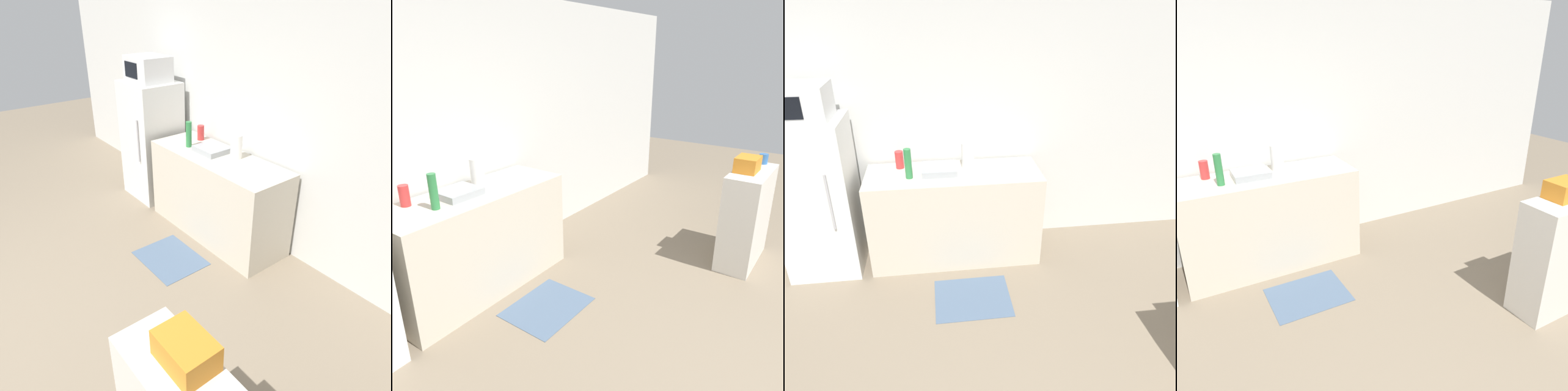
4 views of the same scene
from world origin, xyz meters
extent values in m
cube|color=silver|center=(0.00, 3.13, 1.30)|extent=(8.00, 0.06, 2.60)
cube|color=white|center=(-1.32, 2.73, 0.75)|extent=(0.66, 0.58, 1.51)
cylinder|color=#B7B7BC|center=(-1.14, 2.42, 0.87)|extent=(0.02, 0.02, 0.53)
cube|color=white|center=(-1.32, 2.73, 1.65)|extent=(0.50, 0.40, 0.29)
cube|color=beige|center=(-0.06, 2.76, 0.47)|extent=(1.66, 0.61, 0.94)
cube|color=#9EA3A8|center=(-0.19, 2.78, 0.97)|extent=(0.33, 0.29, 0.06)
cylinder|color=#2D7F42|center=(-0.47, 2.69, 1.08)|extent=(0.07, 0.07, 0.28)
cylinder|color=red|center=(-0.57, 2.93, 1.02)|extent=(0.08, 0.08, 0.17)
cylinder|color=white|center=(0.09, 2.87, 1.06)|extent=(0.12, 0.12, 0.25)
cube|color=slate|center=(0.04, 2.05, 0.00)|extent=(0.68, 0.54, 0.01)
camera|label=1|loc=(2.72, 0.29, 2.44)|focal=35.00mm
camera|label=2|loc=(-2.00, 0.18, 2.05)|focal=35.00mm
camera|label=3|loc=(-0.23, -0.55, 2.43)|focal=35.00mm
camera|label=4|loc=(-0.83, -0.69, 2.12)|focal=35.00mm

